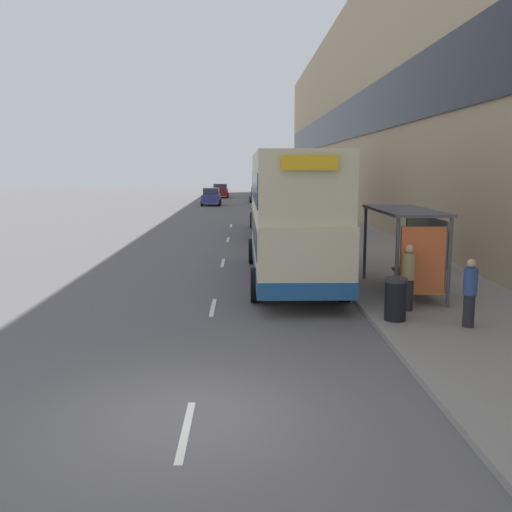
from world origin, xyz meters
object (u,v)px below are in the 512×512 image
(double_decker_bus_near, at_px, (292,214))
(double_decker_bus_ahead, at_px, (275,195))
(pedestrian_1, at_px, (447,248))
(pedestrian_at_shelter, at_px, (470,292))
(bus_shelter, at_px, (412,235))
(litter_bin, at_px, (396,299))
(car_0, at_px, (220,191))
(pedestrian_2, at_px, (408,277))
(car_1, at_px, (258,194))
(car_2, at_px, (211,197))

(double_decker_bus_near, distance_m, double_decker_bus_ahead, 13.64)
(double_decker_bus_near, xyz_separation_m, pedestrian_1, (5.80, 1.23, -1.34))
(double_decker_bus_ahead, distance_m, pedestrian_at_shelter, 20.34)
(bus_shelter, relative_size, pedestrian_1, 2.67)
(double_decker_bus_near, distance_m, pedestrian_1, 6.08)
(double_decker_bus_near, relative_size, litter_bin, 9.86)
(car_0, bearing_deg, pedestrian_at_shelter, 97.73)
(bus_shelter, height_order, pedestrian_1, bus_shelter)
(double_decker_bus_ahead, relative_size, litter_bin, 10.28)
(pedestrian_2, bearing_deg, car_1, 93.06)
(double_decker_bus_ahead, relative_size, car_1, 2.40)
(pedestrian_1, xyz_separation_m, pedestrian_2, (-3.15, -6.04, 0.08))
(car_2, bearing_deg, pedestrian_2, 99.79)
(double_decker_bus_near, xyz_separation_m, double_decker_bus_ahead, (0.20, 13.63, 0.00))
(pedestrian_at_shelter, xyz_separation_m, litter_bin, (-1.56, 0.62, -0.29))
(double_decker_bus_near, xyz_separation_m, car_0, (-4.66, 54.70, -1.41))
(pedestrian_at_shelter, height_order, pedestrian_1, pedestrian_at_shelter)
(double_decker_bus_ahead, distance_m, car_1, 31.35)
(double_decker_bus_near, relative_size, pedestrian_1, 6.59)
(double_decker_bus_ahead, relative_size, pedestrian_1, 6.87)
(car_1, relative_size, pedestrian_1, 2.86)
(car_0, bearing_deg, car_2, 88.86)
(double_decker_bus_near, relative_size, car_2, 2.68)
(bus_shelter, relative_size, car_1, 0.93)
(car_0, distance_m, car_1, 10.79)
(double_decker_bus_ahead, distance_m, pedestrian_1, 13.67)
(car_1, distance_m, car_2, 7.52)
(double_decker_bus_ahead, distance_m, car_0, 41.37)
(bus_shelter, xyz_separation_m, car_2, (-8.26, 42.10, -1.00))
(pedestrian_2, bearing_deg, bus_shelter, 71.95)
(bus_shelter, height_order, double_decker_bus_near, double_decker_bus_near)
(pedestrian_1, bearing_deg, pedestrian_2, -117.55)
(car_1, distance_m, litter_bin, 50.75)
(pedestrian_at_shelter, relative_size, litter_bin, 1.53)
(double_decker_bus_near, bearing_deg, car_0, 94.87)
(double_decker_bus_near, relative_size, pedestrian_at_shelter, 6.43)
(car_1, relative_size, pedestrian_at_shelter, 2.79)
(car_2, distance_m, litter_bin, 45.59)
(double_decker_bus_ahead, xyz_separation_m, car_2, (-5.16, 25.66, -1.41))
(car_2, bearing_deg, car_0, -91.14)
(double_decker_bus_ahead, relative_size, car_2, 2.80)
(pedestrian_2, bearing_deg, double_decker_bus_near, 118.83)
(litter_bin, bearing_deg, bus_shelter, 67.44)
(bus_shelter, relative_size, double_decker_bus_near, 0.41)
(double_decker_bus_ahead, xyz_separation_m, car_1, (-0.22, 31.32, -1.41))
(car_1, xyz_separation_m, pedestrian_at_shelter, (3.65, -51.32, 0.09))
(pedestrian_1, bearing_deg, litter_bin, -118.06)
(pedestrian_1, bearing_deg, car_2, 105.79)
(car_0, distance_m, litter_bin, 60.82)
(double_decker_bus_near, distance_m, car_2, 39.63)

